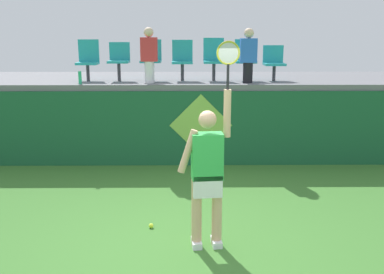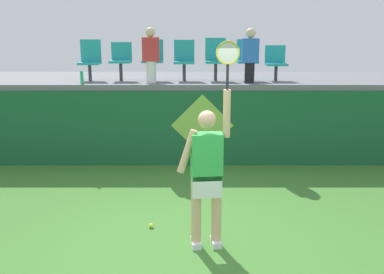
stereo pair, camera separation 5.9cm
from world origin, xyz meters
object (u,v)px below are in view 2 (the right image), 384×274
(stadium_chair_0, at_px, (90,59))
(stadium_chair_2, at_px, (152,58))
(stadium_chair_6, at_px, (275,61))
(stadium_chair_4, at_px, (215,57))
(stadium_chair_5, at_px, (247,58))
(spectator_1, at_px, (150,54))
(stadium_chair_1, at_px, (121,59))
(water_bottle, at_px, (81,78))
(tennis_player, at_px, (207,172))
(stadium_chair_3, at_px, (184,58))
(tennis_ball, at_px, (151,226))
(spectator_0, at_px, (250,54))

(stadium_chair_0, height_order, stadium_chair_2, same)
(stadium_chair_6, bearing_deg, stadium_chair_4, 179.52)
(stadium_chair_4, bearing_deg, stadium_chair_5, -0.33)
(spectator_1, bearing_deg, stadium_chair_1, 147.23)
(water_bottle, distance_m, stadium_chair_2, 1.58)
(tennis_player, distance_m, stadium_chair_3, 4.55)
(tennis_player, bearing_deg, stadium_chair_3, 94.64)
(tennis_player, distance_m, tennis_ball, 1.34)
(tennis_ball, height_order, stadium_chair_1, stadium_chair_1)
(stadium_chair_1, relative_size, stadium_chair_5, 0.93)
(stadium_chair_0, distance_m, stadium_chair_4, 2.70)
(stadium_chair_6, bearing_deg, stadium_chair_5, 179.35)
(stadium_chair_1, xyz_separation_m, stadium_chair_4, (2.03, 0.01, 0.03))
(stadium_chair_0, relative_size, stadium_chair_4, 0.96)
(stadium_chair_5, relative_size, spectator_0, 0.79)
(stadium_chair_5, relative_size, stadium_chair_6, 1.17)
(tennis_player, relative_size, stadium_chair_0, 2.97)
(tennis_ball, bearing_deg, stadium_chair_5, 65.55)
(stadium_chair_5, bearing_deg, spectator_0, -90.00)
(tennis_ball, distance_m, stadium_chair_0, 4.69)
(water_bottle, relative_size, stadium_chair_1, 0.32)
(water_bottle, height_order, spectator_1, spectator_1)
(stadium_chair_5, bearing_deg, water_bottle, -168.96)
(spectator_0, bearing_deg, stadium_chair_3, 161.24)
(tennis_ball, relative_size, stadium_chair_2, 0.08)
(stadium_chair_3, height_order, spectator_1, spectator_1)
(tennis_player, relative_size, stadium_chair_5, 2.96)
(stadium_chair_3, bearing_deg, stadium_chair_5, -0.02)
(stadium_chair_0, height_order, stadium_chair_6, stadium_chair_0)
(stadium_chair_3, xyz_separation_m, spectator_1, (-0.67, -0.45, 0.11))
(stadium_chair_4, distance_m, spectator_1, 1.43)
(tennis_ball, height_order, stadium_chair_0, stadium_chair_0)
(water_bottle, height_order, stadium_chair_3, stadium_chair_3)
(water_bottle, distance_m, stadium_chair_4, 2.84)
(stadium_chair_5, xyz_separation_m, spectator_0, (-0.00, -0.46, 0.09))
(tennis_ball, relative_size, stadium_chair_0, 0.08)
(stadium_chair_3, height_order, spectator_0, spectator_0)
(stadium_chair_5, distance_m, spectator_1, 2.08)
(stadium_chair_3, xyz_separation_m, stadium_chair_5, (1.36, -0.00, 0.01))
(water_bottle, height_order, spectator_0, spectator_0)
(tennis_ball, height_order, spectator_1, spectator_1)
(tennis_player, relative_size, stadium_chair_6, 3.46)
(stadium_chair_6, bearing_deg, water_bottle, -170.71)
(stadium_chair_3, distance_m, spectator_1, 0.82)
(stadium_chair_0, relative_size, spectator_0, 0.79)
(stadium_chair_3, distance_m, stadium_chair_6, 1.97)
(water_bottle, xyz_separation_m, stadium_chair_0, (0.03, 0.67, 0.34))
(tennis_ball, xyz_separation_m, stadium_chair_6, (2.38, 3.87, 2.03))
(stadium_chair_2, distance_m, stadium_chair_6, 2.64)
(tennis_player, relative_size, spectator_1, 2.31)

